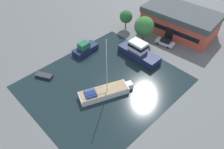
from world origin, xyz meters
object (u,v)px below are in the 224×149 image
(quay_tree_near_building, at_px, (144,27))
(motor_cruiser, at_px, (139,52))
(sailboat_moored, at_px, (105,92))
(warehouse_building, at_px, (180,21))
(quay_tree_by_water, at_px, (126,17))
(cabin_boat, at_px, (85,49))
(parked_car, at_px, (165,42))
(small_dinghy, at_px, (44,76))

(quay_tree_near_building, height_order, motor_cruiser, quay_tree_near_building)
(sailboat_moored, bearing_deg, warehouse_building, 118.40)
(quay_tree_near_building, relative_size, sailboat_moored, 0.53)
(quay_tree_by_water, bearing_deg, cabin_boat, -87.77)
(quay_tree_by_water, height_order, parked_car, quay_tree_by_water)
(quay_tree_by_water, xyz_separation_m, motor_cruiser, (10.66, -7.00, -2.10))
(sailboat_moored, xyz_separation_m, small_dinghy, (-12.54, -5.80, -0.40))
(quay_tree_near_building, relative_size, motor_cruiser, 0.65)
(warehouse_building, xyz_separation_m, quay_tree_by_water, (-10.70, -9.11, 0.47))
(warehouse_building, xyz_separation_m, cabin_boat, (-10.13, -23.71, -2.09))
(warehouse_building, distance_m, motor_cruiser, 16.20)
(parked_car, distance_m, sailboat_moored, 21.92)
(warehouse_building, height_order, small_dinghy, warehouse_building)
(quay_tree_near_building, height_order, parked_car, quay_tree_near_building)
(parked_car, distance_m, motor_cruiser, 8.51)
(sailboat_moored, relative_size, motor_cruiser, 1.23)
(parked_car, distance_m, cabin_boat, 19.67)
(parked_car, bearing_deg, motor_cruiser, 161.85)
(quay_tree_near_building, xyz_separation_m, sailboat_moored, (6.58, -19.20, -3.50))
(small_dinghy, bearing_deg, quay_tree_by_water, -26.34)
(small_dinghy, distance_m, cabin_boat, 11.73)
(warehouse_building, relative_size, sailboat_moored, 1.56)
(parked_car, relative_size, cabin_boat, 0.77)
(warehouse_building, distance_m, cabin_boat, 25.87)
(warehouse_building, distance_m, quay_tree_near_building, 11.04)
(warehouse_building, height_order, parked_car, warehouse_building)
(parked_car, height_order, sailboat_moored, sailboat_moored)
(motor_cruiser, bearing_deg, quay_tree_by_water, 56.31)
(small_dinghy, xyz_separation_m, cabin_boat, (-0.65, 11.69, 0.67))
(cabin_boat, bearing_deg, quay_tree_near_building, 60.31)
(sailboat_moored, distance_m, motor_cruiser, 13.85)
(small_dinghy, height_order, cabin_boat, cabin_boat)
(quay_tree_near_building, distance_m, motor_cruiser, 7.24)
(quay_tree_near_building, height_order, sailboat_moored, sailboat_moored)
(sailboat_moored, distance_m, cabin_boat, 14.45)
(quay_tree_by_water, distance_m, cabin_boat, 14.83)
(parked_car, bearing_deg, sailboat_moored, 175.77)
(quay_tree_by_water, bearing_deg, warehouse_building, 40.43)
(cabin_boat, bearing_deg, quay_tree_by_water, 88.97)
(cabin_boat, bearing_deg, motor_cruiser, 33.71)
(motor_cruiser, xyz_separation_m, small_dinghy, (-9.45, -19.29, -1.13))
(warehouse_building, xyz_separation_m, sailboat_moored, (3.06, -29.60, -2.35))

